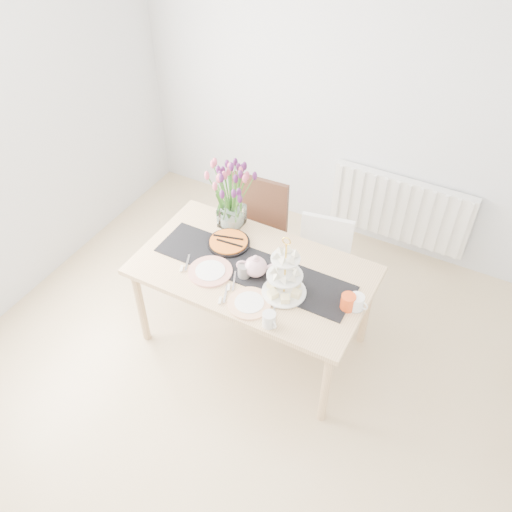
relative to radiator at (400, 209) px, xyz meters
The scene contains 16 objects.
room_shell 2.40m from the radiator, 102.86° to the right, with size 4.50×4.50×4.50m.
radiator is the anchor object (origin of this frame).
dining_table 1.64m from the radiator, 111.92° to the right, with size 1.60×0.90×0.75m.
chair_brown 1.31m from the radiator, 135.09° to the right, with size 0.49×0.49×0.94m.
chair_white 0.98m from the radiator, 109.77° to the right, with size 0.46×0.46×0.80m.
table_runner 1.66m from the radiator, 111.92° to the right, with size 1.40×0.35×0.01m, color black.
tulip_vase 1.65m from the radiator, 129.68° to the right, with size 0.60×0.60×0.50m.
cake_stand 1.70m from the radiator, 101.30° to the right, with size 0.29×0.29×0.42m.
teapot 1.70m from the radiator, 109.95° to the right, with size 0.24×0.20×0.16m, color silver, non-canonical shape.
cream_jug 1.56m from the radiator, 85.22° to the right, with size 0.10×0.10×0.10m, color white.
tart_tin 1.67m from the radiator, 122.46° to the right, with size 0.30×0.30×0.04m.
mug_grey 1.76m from the radiator, 111.34° to the right, with size 0.08×0.08×0.10m, color slate.
mug_white 1.95m from the radiator, 98.60° to the right, with size 0.08×0.08×0.10m, color silver.
mug_orange 1.59m from the radiator, 86.94° to the right, with size 0.09×0.09×0.11m, color #EF4D1A.
plate_left 1.90m from the radiator, 116.72° to the right, with size 0.30×0.30×0.02m, color silver.
plate_right 1.89m from the radiator, 104.75° to the right, with size 0.28×0.28×0.01m, color silver.
Camera 1 is at (1.16, -1.63, 3.31)m, focal length 38.00 mm.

